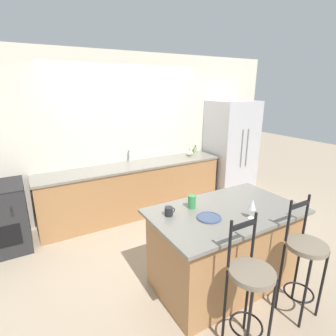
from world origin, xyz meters
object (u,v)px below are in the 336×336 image
at_px(refrigerator, 230,149).
at_px(bar_stool_near, 250,285).
at_px(pumpkin_decoration, 189,153).
at_px(wine_glass, 253,205).
at_px(coffee_mug, 169,211).
at_px(tumbler_cup, 192,202).
at_px(dinner_plate, 209,217).
at_px(soap_bottle, 195,149).
at_px(bar_stool_far, 304,257).

xyz_separation_m(refrigerator, bar_stool_near, (-2.22, -2.68, -0.32)).
distance_m(refrigerator, pumpkin_decoration, 0.91).
height_order(wine_glass, coffee_mug, wine_glass).
xyz_separation_m(bar_stool_near, pumpkin_decoration, (1.32, 2.82, 0.32)).
xyz_separation_m(coffee_mug, tumbler_cup, (0.30, 0.03, 0.02)).
distance_m(dinner_plate, wine_glass, 0.44).
bearing_deg(tumbler_cup, soap_bottle, 53.75).
height_order(dinner_plate, wine_glass, wine_glass).
distance_m(tumbler_cup, pumpkin_decoration, 2.27).
bearing_deg(refrigerator, wine_glass, -128.35).
height_order(refrigerator, pumpkin_decoration, refrigerator).
relative_size(bar_stool_near, wine_glass, 5.91).
xyz_separation_m(bar_stool_near, coffee_mug, (-0.23, 0.89, 0.32)).
bearing_deg(bar_stool_far, wine_glass, 122.02).
relative_size(bar_stool_near, coffee_mug, 10.40).
relative_size(refrigerator, dinner_plate, 7.75).
xyz_separation_m(bar_stool_far, soap_bottle, (0.85, 2.96, 0.33)).
bearing_deg(bar_stool_far, bar_stool_near, -179.00).
bearing_deg(soap_bottle, pumpkin_decoration, -147.60).
bearing_deg(bar_stool_near, pumpkin_decoration, 64.82).
height_order(bar_stool_far, tumbler_cup, bar_stool_far).
bearing_deg(dinner_plate, bar_stool_near, -97.43).
height_order(refrigerator, wine_glass, refrigerator).
height_order(bar_stool_near, coffee_mug, bar_stool_near).
relative_size(bar_stool_near, bar_stool_far, 1.00).
height_order(refrigerator, dinner_plate, refrigerator).
xyz_separation_m(refrigerator, dinner_plate, (-2.14, -2.04, -0.03)).
bearing_deg(coffee_mug, dinner_plate, -38.12).
bearing_deg(soap_bottle, tumbler_cup, -126.25).
distance_m(tumbler_cup, soap_bottle, 2.54).
xyz_separation_m(coffee_mug, pumpkin_decoration, (1.55, 1.92, -0.00)).
height_order(dinner_plate, soap_bottle, soap_bottle).
bearing_deg(pumpkin_decoration, wine_glass, -110.22).
bearing_deg(bar_stool_near, refrigerator, 50.36).
distance_m(pumpkin_decoration, soap_bottle, 0.29).
bearing_deg(wine_glass, coffee_mug, 146.29).
bearing_deg(dinner_plate, wine_glass, -29.51).
xyz_separation_m(bar_stool_near, wine_glass, (0.45, 0.44, 0.42)).
distance_m(wine_glass, pumpkin_decoration, 2.53).
bearing_deg(wine_glass, refrigerator, 51.65).
height_order(coffee_mug, tumbler_cup, tumbler_cup).
bearing_deg(dinner_plate, pumpkin_decoration, 60.24).
relative_size(bar_stool_far, wine_glass, 5.91).
bearing_deg(bar_stool_far, soap_bottle, 73.92).
bearing_deg(pumpkin_decoration, bar_stool_near, -115.18).
xyz_separation_m(bar_stool_far, pumpkin_decoration, (0.61, 2.80, 0.32)).
bearing_deg(pumpkin_decoration, tumbler_cup, -123.56).
xyz_separation_m(tumbler_cup, pumpkin_decoration, (1.25, 1.89, -0.03)).
distance_m(dinner_plate, tumbler_cup, 0.28).
bearing_deg(tumbler_cup, coffee_mug, -174.13).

